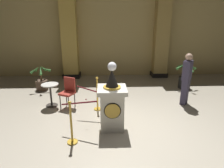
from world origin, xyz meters
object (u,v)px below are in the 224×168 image
pedestal_clock (112,104)px  potted_palm_right (185,79)px  potted_palm_left (42,82)px  stanchion_near (97,98)px  cafe_chair_red (68,90)px  stanchion_far (72,129)px  bystander_guest (186,78)px  cafe_table (51,92)px

pedestal_clock → potted_palm_right: bearing=44.4°
potted_palm_left → pedestal_clock: bearing=-48.3°
stanchion_near → potted_palm_right: size_ratio=0.96×
potted_palm_left → cafe_chair_red: bearing=-50.8°
stanchion_far → cafe_chair_red: stanchion_far is taller
bystander_guest → cafe_chair_red: size_ratio=1.76×
cafe_table → cafe_chair_red: cafe_chair_red is taller
potted_palm_left → cafe_chair_red: (1.36, -1.67, 0.25)m
potted_palm_right → potted_palm_left: bearing=180.0°
pedestal_clock → cafe_chair_red: (-1.33, 1.35, -0.10)m
stanchion_far → cafe_chair_red: size_ratio=1.07×
bystander_guest → cafe_chair_red: 3.80m
cafe_table → cafe_chair_red: size_ratio=0.77×
bystander_guest → pedestal_clock: bearing=-149.6°
stanchion_far → potted_palm_left: 4.05m
cafe_table → potted_palm_left: bearing=116.1°
potted_palm_right → cafe_table: bearing=-162.4°
stanchion_near → cafe_table: 1.54m
cafe_chair_red → potted_palm_left: bearing=129.2°
stanchion_far → bystander_guest: bearing=31.4°
stanchion_near → bystander_guest: bystander_guest is taller
stanchion_near → bystander_guest: 2.93m
stanchion_near → potted_palm_right: (3.49, 1.92, -0.00)m
pedestal_clock → bystander_guest: pedestal_clock is taller
stanchion_far → potted_palm_right: 5.42m
stanchion_far → potted_palm_right: (4.01, 3.64, 0.01)m
stanchion_near → cafe_chair_red: bearing=164.9°
cafe_table → stanchion_near: bearing=-12.4°
pedestal_clock → stanchion_far: pedestal_clock is taller
pedestal_clock → stanchion_near: bearing=110.3°
potted_palm_left → cafe_table: bearing=-63.9°
pedestal_clock → cafe_chair_red: pedestal_clock is taller
bystander_guest → cafe_table: (-4.37, -0.01, -0.43)m
potted_palm_right → bystander_guest: bearing=-111.8°
bystander_guest → cafe_chair_red: bystander_guest is taller
potted_palm_left → bystander_guest: 5.41m
cafe_table → bystander_guest: bearing=0.1°
pedestal_clock → cafe_chair_red: bearing=134.5°
bystander_guest → potted_palm_left: bearing=162.9°
bystander_guest → cafe_table: bearing=-179.9°
pedestal_clock → stanchion_near: 1.22m
stanchion_far → potted_palm_left: stanchion_far is taller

